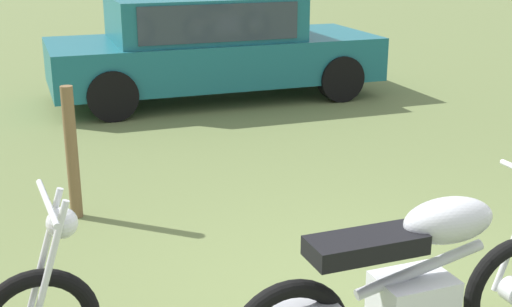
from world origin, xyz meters
TOP-DOWN VIEW (x-y plane):
  - motorcycle_silver at (-0.07, -0.24)m, footprint 2.01×0.75m
  - car_teal at (-0.29, 6.36)m, footprint 4.76×2.43m
  - fence_post_wooden at (-1.94, 2.24)m, footprint 0.10×0.10m

SIDE VIEW (x-z plane):
  - motorcycle_silver at x=-0.07m, z-range -0.03..0.99m
  - fence_post_wooden at x=-1.94m, z-range 0.00..1.10m
  - car_teal at x=-0.29m, z-range 0.08..1.51m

